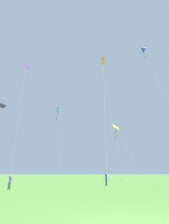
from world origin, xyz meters
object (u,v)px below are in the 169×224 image
Objects in this scene: kite_pink_low at (107,93)px; kite_purple_streamer at (26,72)px; kite_orange_box at (103,61)px; kite_teal_box at (58,110)px; person_in_red_shirt at (106,178)px; kite_blue_delta at (143,49)px; kite_yellow_diamond at (116,130)px; person_child_small at (10,181)px.

kite_pink_low reaches higher than kite_purple_streamer.
kite_pink_low is at bearing 77.58° from kite_orange_box.
kite_teal_box is at bearing 165.44° from kite_pink_low.
kite_purple_streamer is at bearing 146.42° from person_in_red_shirt.
kite_blue_delta is 27.97m from kite_teal_box.
kite_blue_delta is 2.63× the size of kite_yellow_diamond.
kite_blue_delta is 1.26× the size of kite_orange_box.
kite_teal_box is 0.76× the size of kite_purple_streamer.
kite_yellow_diamond is (-6.87, 2.55, -18.57)m from kite_blue_delta.
kite_pink_low reaches higher than kite_teal_box.
person_in_red_shirt is (-1.00, -4.16, -21.27)m from kite_orange_box.
kite_orange_box is 25.80m from person_child_small.
kite_pink_low is (3.41, 15.47, 0.98)m from kite_orange_box.
kite_teal_box is at bearing 113.28° from person_in_red_shirt.
kite_blue_delta is 22.56× the size of person_child_small.
kite_pink_low is (-6.52, 12.15, -5.24)m from kite_blue_delta.
kite_purple_streamer reaches higher than kite_yellow_diamond.
person_child_small is at bearing -155.22° from person_in_red_shirt.
person_child_small is at bearing -68.68° from kite_purple_streamer.
kite_orange_box is at bearing -60.09° from kite_teal_box.
kite_blue_delta is at bearing -7.13° from kite_purple_streamer.
kite_yellow_diamond is 22.51m from person_child_small.
kite_pink_low is at bearing 118.22° from kite_blue_delta.
kite_teal_box is at bearing 142.83° from kite_blue_delta.
kite_pink_low is at bearing -14.56° from kite_teal_box.
kite_orange_box is 17.90× the size of person_child_small.
kite_pink_low reaches higher than kite_yellow_diamond.
kite_blue_delta is 27.89m from kite_purple_streamer.
kite_orange_box is (-3.06, -5.87, 12.36)m from kite_yellow_diamond.
person_in_red_shirt is (-10.92, -7.48, -27.49)m from kite_blue_delta.
kite_orange_box is at bearing 76.54° from person_in_red_shirt.
kite_purple_streamer is (-20.46, 0.87, 14.17)m from kite_yellow_diamond.
person_in_red_shirt is at bearing 24.78° from person_child_small.
kite_yellow_diamond is 16.43m from kite_pink_low.
kite_orange_box is 0.88× the size of kite_purple_streamer.
kite_pink_low reaches higher than person_in_red_shirt.
kite_yellow_diamond is 24.90m from kite_purple_streamer.
kite_yellow_diamond is at bearing -92.09° from kite_pink_low.
kite_pink_low is 1.01× the size of kite_purple_streamer.
kite_orange_box is (11.06, -19.23, 3.19)m from kite_teal_box.
kite_blue_delta reaches higher than kite_yellow_diamond.
kite_orange_box is at bearing -117.52° from kite_yellow_diamond.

